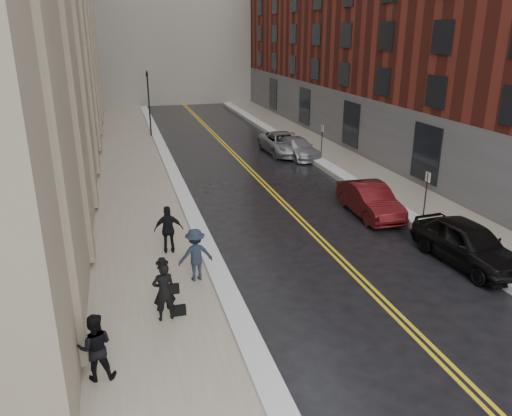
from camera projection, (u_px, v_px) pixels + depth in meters
ground at (335, 349)px, 13.45m from camera, size 160.00×160.00×0.00m
sidewalk_left at (136, 189)px, 26.81m from camera, size 4.00×64.00×0.15m
sidewalk_right at (363, 171)px, 30.21m from camera, size 3.00×64.00×0.15m
lane_stripe_a at (258, 180)px, 28.57m from camera, size 0.12×64.00×0.01m
lane_stripe_b at (262, 180)px, 28.63m from camera, size 0.12×64.00×0.01m
snow_ridge_left at (178, 185)px, 27.37m from camera, size 0.70×60.80×0.26m
snow_ridge_right at (335, 172)px, 29.72m from camera, size 0.85×60.80×0.30m
building_right at (435, 17)px, 35.71m from camera, size 14.00×50.00×18.00m
traffic_signal at (149, 99)px, 38.98m from camera, size 0.18×0.15×5.20m
parking_sign_near at (426, 191)px, 22.24m from camera, size 0.06×0.35×2.23m
parking_sign_far at (322, 138)px, 33.13m from camera, size 0.06×0.35×2.23m
car_black at (468, 243)px, 18.16m from camera, size 2.26×4.83×1.60m
car_maroon at (370, 200)px, 22.98m from camera, size 1.72×4.54×1.48m
car_silver_near at (297, 148)px, 33.59m from camera, size 2.29×4.66×1.30m
car_silver_far at (283, 143)px, 34.59m from camera, size 2.56×5.27×1.45m
pedestrian_main at (164, 291)px, 14.29m from camera, size 0.71×0.51×1.81m
pedestrian_a at (95, 347)px, 11.84m from camera, size 0.87×0.70×1.73m
pedestrian_b at (196, 255)px, 16.62m from camera, size 1.25×0.80×1.82m
pedestrian_c at (169, 229)px, 18.69m from camera, size 1.11×0.54×1.84m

